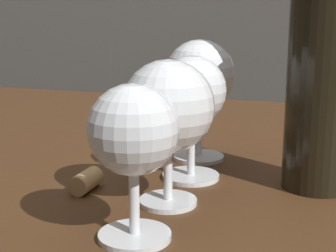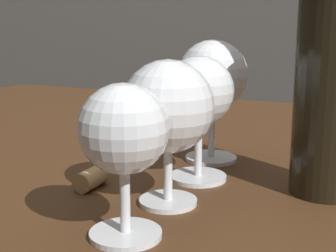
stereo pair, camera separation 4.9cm
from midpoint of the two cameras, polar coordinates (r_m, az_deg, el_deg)
dining_table at (r=0.75m, az=4.82°, el=-9.16°), size 1.32×0.85×0.73m
wine_glass_pinot at (r=0.42m, az=-1.65°, el=-0.98°), size 0.08×0.08×0.13m
wine_glass_chardonnay at (r=0.49m, az=2.88°, el=1.89°), size 0.09×0.09×0.15m
wine_glass_merlot at (r=0.57m, az=6.00°, el=3.62°), size 0.08×0.08×0.14m
wine_glass_cabernet at (r=0.65m, az=7.25°, el=5.42°), size 0.09×0.09×0.16m
wine_bottle at (r=0.55m, az=20.52°, el=5.67°), size 0.07×0.07×0.32m
cork at (r=0.56m, az=-6.17°, el=-5.94°), size 0.02×0.04×0.02m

